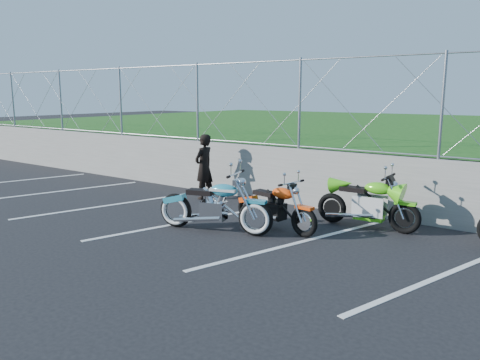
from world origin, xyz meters
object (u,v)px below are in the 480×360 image
Objects in this scene: naked_orange at (276,209)px; sportbike_green at (369,205)px; cruiser_turquoise at (216,208)px; person_standing at (204,167)px.

naked_orange is 1.76m from sportbike_green.
cruiser_turquoise is at bearing -142.05° from sportbike_green.
cruiser_turquoise is 2.89m from sportbike_green.
cruiser_turquoise is at bearing -129.18° from naked_orange.
sportbike_green is (1.36, 1.11, 0.04)m from naked_orange.
sportbike_green reaches higher than naked_orange.
naked_orange is 1.22× the size of person_standing.
naked_orange is 0.96× the size of sportbike_green.
sportbike_green is at bearing 48.51° from naked_orange.
person_standing is (-4.17, 0.15, 0.34)m from sportbike_green.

